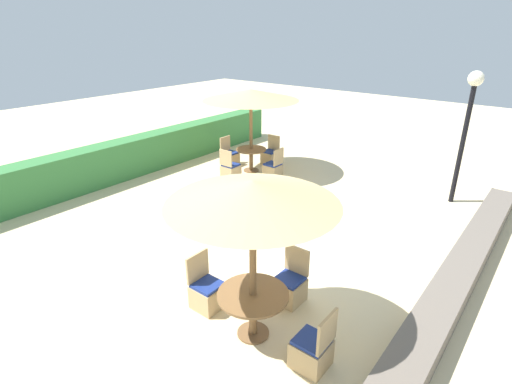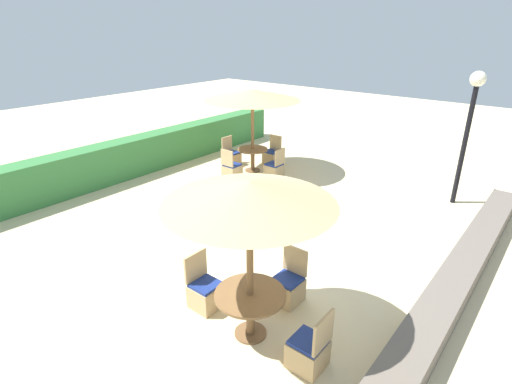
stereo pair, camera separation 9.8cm
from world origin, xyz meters
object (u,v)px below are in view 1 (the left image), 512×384
(patio_chair_front_left_east, at_px, (290,287))
(patio_chair_back_right_south, at_px, (273,169))
(lamp_post, at_px, (469,112))
(patio_chair_back_right_north, at_px, (230,157))
(parasol_front_left, at_px, (253,193))
(patio_chair_back_right_east, at_px, (270,156))
(patio_chair_front_left_south, at_px, (312,351))
(patio_chair_back_right_west, at_px, (230,170))
(parasol_back_right, at_px, (251,95))
(patio_chair_front_left_north, at_px, (207,293))
(round_table_back_right, at_px, (251,154))
(round_table_front_left, at_px, (253,303))

(patio_chair_front_left_east, distance_m, patio_chair_back_right_south, 5.87)
(lamp_post, relative_size, patio_chair_back_right_north, 3.57)
(parasol_front_left, bearing_deg, patio_chair_back_right_east, 34.79)
(patio_chair_front_left_south, xyz_separation_m, patio_chair_back_right_west, (4.69, 5.68, 0.00))
(parasol_front_left, relative_size, patio_chair_back_right_south, 2.65)
(parasol_back_right, relative_size, patio_chair_back_right_north, 3.10)
(patio_chair_front_left_north, height_order, patio_chair_back_right_west, same)
(round_table_back_right, relative_size, patio_chair_back_right_west, 1.01)
(patio_chair_back_right_south, distance_m, patio_chair_back_right_west, 1.29)
(patio_chair_front_left_north, bearing_deg, patio_chair_front_left_south, 89.55)
(round_table_front_left, relative_size, parasol_back_right, 0.36)
(patio_chair_front_left_north, bearing_deg, parasol_front_left, 88.03)
(patio_chair_back_right_south, relative_size, patio_chair_back_right_east, 1.00)
(round_table_back_right, bearing_deg, patio_chair_back_right_west, 176.84)
(patio_chair_front_left_north, xyz_separation_m, round_table_back_right, (5.60, 3.63, 0.28))
(round_table_front_left, relative_size, patio_chair_front_left_north, 1.12)
(patio_chair_front_left_south, relative_size, round_table_back_right, 0.99)
(patio_chair_back_right_south, bearing_deg, patio_chair_back_right_north, 88.17)
(parasol_front_left, relative_size, patio_chair_front_left_east, 2.65)
(parasol_front_left, height_order, patio_chair_back_right_east, parasol_front_left)
(patio_chair_back_right_north, bearing_deg, parasol_back_right, 90.05)
(parasol_front_left, relative_size, patio_chair_back_right_north, 2.65)
(parasol_front_left, xyz_separation_m, patio_chair_back_right_east, (6.59, 4.58, -2.03))
(patio_chair_front_left_south, relative_size, patio_chair_back_right_west, 1.00)
(patio_chair_back_right_west, bearing_deg, parasol_back_right, 86.84)
(lamp_post, relative_size, patio_chair_back_right_east, 3.57)
(patio_chair_front_left_east, xyz_separation_m, patio_chair_back_right_north, (4.63, 5.50, 0.00))
(parasol_front_left, xyz_separation_m, patio_chair_front_left_east, (1.01, 0.03, -2.03))
(patio_chair_front_left_east, relative_size, patio_chair_back_right_east, 1.00)
(parasol_back_right, xyz_separation_m, patio_chair_back_right_south, (-0.06, -0.91, -2.11))
(lamp_post, bearing_deg, parasol_front_left, 171.84)
(round_table_front_left, bearing_deg, patio_chair_back_right_south, 33.68)
(patio_chair_back_right_south, xyz_separation_m, patio_chair_back_right_north, (0.06, 1.81, 0.00))
(patio_chair_front_left_north, xyz_separation_m, patio_chair_back_right_east, (6.55, 3.59, 0.00))
(parasol_front_left, relative_size, patio_chair_back_right_west, 2.65)
(patio_chair_front_left_east, bearing_deg, parasol_front_left, 91.56)
(patio_chair_front_left_east, distance_m, round_table_back_right, 6.53)
(lamp_post, distance_m, patio_chair_front_left_south, 7.34)
(lamp_post, distance_m, patio_chair_back_right_south, 5.38)
(round_table_front_left, distance_m, patio_chair_front_left_south, 1.05)
(parasol_front_left, height_order, patio_chair_back_right_north, parasol_front_left)
(parasol_front_left, xyz_separation_m, round_table_back_right, (5.64, 4.62, -1.75))
(round_table_front_left, xyz_separation_m, patio_chair_back_right_north, (5.64, 5.53, -0.31))
(round_table_back_right, height_order, patio_chair_back_right_south, patio_chair_back_right_south)
(patio_chair_front_left_south, height_order, parasol_back_right, parasol_back_right)
(patio_chair_front_left_south, height_order, patio_chair_back_right_west, same)
(lamp_post, relative_size, round_table_front_left, 3.18)
(patio_chair_back_right_north, bearing_deg, patio_chair_back_right_east, 134.82)
(parasol_front_left, height_order, round_table_front_left, parasol_front_left)
(patio_chair_back_right_south, bearing_deg, patio_chair_back_right_east, 40.40)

